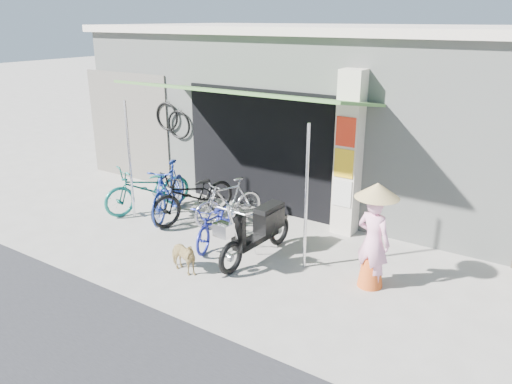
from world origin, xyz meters
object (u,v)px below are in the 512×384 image
Objects in this scene: bike_teal at (148,188)px; bike_black at (194,195)px; bike_navy at (215,223)px; moped at (258,230)px; street_dog at (182,257)px; bike_blue at (169,191)px; nun at (374,236)px; bike_silver at (229,202)px.

bike_black reaches higher than bike_teal.
bike_navy is 0.79× the size of moped.
bike_blue is at bearing 56.90° from street_dog.
bike_navy is 0.92× the size of nun.
nun is at bearing -13.33° from bike_navy.
moped reaches higher than bike_black.
bike_blue is 4.46m from nun.
bike_teal is at bearing 151.27° from bike_navy.
bike_teal is 3.13m from moped.
nun reaches higher than bike_blue.
bike_black reaches higher than street_dog.
bike_teal reaches higher than street_dog.
bike_silver is 2.11m from street_dog.
bike_teal is 0.99× the size of moped.
bike_silver is at bearing 95.84° from bike_navy.
bike_blue reaches higher than moped.
bike_silver is 0.93m from bike_navy.
bike_black is at bearing 44.69° from street_dog.
street_dog is 0.40× the size of nun.
bike_navy is (1.03, -0.65, -0.12)m from bike_black.
bike_blue is 2.48m from street_dog.
bike_black is 3.95m from nun.
nun is (5.00, -0.41, 0.32)m from bike_teal.
bike_navy is (2.14, -0.51, -0.10)m from bike_teal.
bike_blue is at bearing 170.95° from moped.
bike_silver is at bearing -6.97° from bike_blue.
bike_teal is 2.20m from bike_navy.
nun is at bearing 5.81° from bike_black.
moped is (1.97, -0.69, -0.03)m from bike_black.
bike_black is at bearing 4.10° from nun.
bike_black is at bearing 163.99° from moped.
bike_navy is 1.18m from street_dog.
street_dog is (1.81, -1.67, -0.27)m from bike_blue.
bike_silver is (0.70, 0.21, -0.06)m from bike_black.
nun reaches higher than bike_teal.
nun reaches higher than bike_silver.
moped is at bearing -5.45° from bike_black.
bike_blue is 1.22× the size of bike_navy.
street_dog is 1.33m from moped.
bike_blue is at bearing -141.53° from bike_silver.
bike_blue is 0.94× the size of bike_black.
bike_black is at bearing -140.56° from bike_silver.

